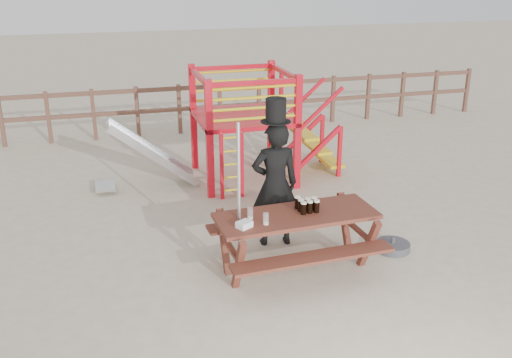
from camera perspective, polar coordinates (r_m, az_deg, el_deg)
name	(u,v)px	position (r m, az deg, el deg)	size (l,w,h in m)	color
ground	(296,268)	(7.89, 4.00, -8.82)	(60.00, 60.00, 0.00)	beige
back_fence	(200,102)	(14.01, -5.65, 7.64)	(15.09, 0.09, 1.20)	brown
playground_fort	(239,124)	(10.71, -1.69, 5.49)	(4.71, 1.84, 2.10)	red
picnic_table	(296,235)	(7.62, 4.02, -5.57)	(2.18, 1.56, 0.82)	brown
man_with_hat	(275,181)	(8.14, 1.91, -0.22)	(0.71, 0.50, 2.18)	black
metal_pole	(239,202)	(7.26, -1.71, -2.31)	(0.05, 0.05, 2.09)	#B2B2B7
parasol_base	(393,246)	(8.53, 13.50, -6.57)	(0.49, 0.49, 0.21)	#3E3E43
paper_bag	(244,225)	(7.08, -1.19, -4.57)	(0.18, 0.14, 0.08)	white
stout_pints	(307,205)	(7.55, 5.13, -2.61)	(0.28, 0.28, 0.17)	black
empty_glasses	(258,217)	(7.22, 0.19, -3.77)	(0.22, 0.29, 0.15)	silver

